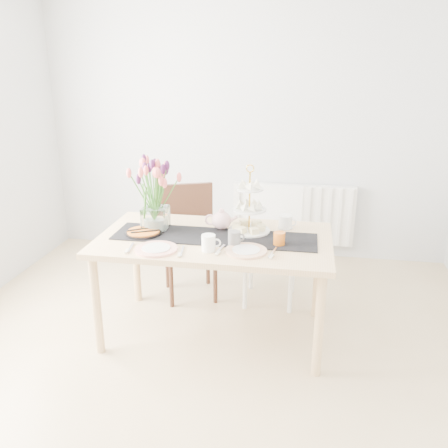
% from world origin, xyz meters
% --- Properties ---
extents(room_shell, '(4.50, 4.50, 4.50)m').
position_xyz_m(room_shell, '(0.00, 0.00, 1.30)').
color(room_shell, tan).
rests_on(room_shell, ground).
extents(radiator, '(1.20, 0.08, 0.60)m').
position_xyz_m(radiator, '(0.50, 2.19, 0.45)').
color(radiator, white).
rests_on(radiator, room_shell).
extents(dining_table, '(1.60, 0.90, 0.75)m').
position_xyz_m(dining_table, '(0.01, 0.62, 0.67)').
color(dining_table, tan).
rests_on(dining_table, ground).
extents(chair_brown, '(0.59, 0.59, 0.93)m').
position_xyz_m(chair_brown, '(-0.34, 1.25, 0.54)').
color(chair_brown, '#361D13').
rests_on(chair_brown, ground).
extents(chair_white, '(0.47, 0.47, 0.94)m').
position_xyz_m(chair_white, '(0.36, 1.28, 0.55)').
color(chair_white, white).
rests_on(chair_white, ground).
extents(table_runner, '(1.40, 0.35, 0.01)m').
position_xyz_m(table_runner, '(0.01, 0.62, 0.75)').
color(table_runner, black).
rests_on(table_runner, dining_table).
extents(tulip_vase, '(0.62, 0.62, 0.53)m').
position_xyz_m(tulip_vase, '(-0.44, 0.70, 1.09)').
color(tulip_vase, silver).
rests_on(tulip_vase, dining_table).
extents(cake_stand, '(0.30, 0.30, 0.43)m').
position_xyz_m(cake_stand, '(0.23, 0.76, 0.87)').
color(cake_stand, gold).
rests_on(cake_stand, dining_table).
extents(teapot, '(0.24, 0.19, 0.15)m').
position_xyz_m(teapot, '(0.03, 0.78, 0.82)').
color(teapot, white).
rests_on(teapot, dining_table).
extents(cream_jug, '(0.12, 0.12, 0.10)m').
position_xyz_m(cream_jug, '(0.48, 0.89, 0.80)').
color(cream_jug, white).
rests_on(cream_jug, dining_table).
extents(tart_tin, '(0.25, 0.25, 0.03)m').
position_xyz_m(tart_tin, '(-0.49, 0.58, 0.76)').
color(tart_tin, black).
rests_on(tart_tin, dining_table).
extents(mug_grey, '(0.11, 0.11, 0.10)m').
position_xyz_m(mug_grey, '(0.17, 0.49, 0.80)').
color(mug_grey, slate).
rests_on(mug_grey, dining_table).
extents(mug_white, '(0.10, 0.10, 0.11)m').
position_xyz_m(mug_white, '(0.02, 0.37, 0.80)').
color(mug_white, white).
rests_on(mug_white, dining_table).
extents(mug_orange, '(0.10, 0.10, 0.09)m').
position_xyz_m(mug_orange, '(0.46, 0.54, 0.80)').
color(mug_orange, '#D06217').
rests_on(mug_orange, dining_table).
extents(plate_left, '(0.31, 0.31, 0.01)m').
position_xyz_m(plate_left, '(-0.32, 0.33, 0.76)').
color(plate_left, white).
rests_on(plate_left, dining_table).
extents(plate_right, '(0.32, 0.32, 0.01)m').
position_xyz_m(plate_right, '(0.26, 0.40, 0.76)').
color(plate_right, white).
rests_on(plate_right, dining_table).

